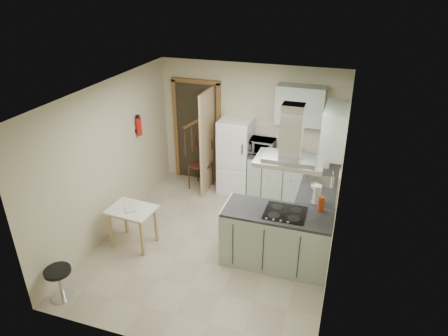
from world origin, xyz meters
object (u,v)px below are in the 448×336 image
(peninsula, at_px, (276,238))
(bentwood_chair, at_px, (201,164))
(fridge, at_px, (235,156))
(drop_leaf_table, at_px, (133,226))
(extractor_hood, at_px, (289,161))
(microwave, at_px, (261,146))
(stool, at_px, (60,283))

(peninsula, height_order, bentwood_chair, bentwood_chair)
(peninsula, bearing_deg, fridge, 121.74)
(drop_leaf_table, bearing_deg, extractor_hood, 10.10)
(extractor_hood, bearing_deg, drop_leaf_table, -174.17)
(extractor_hood, relative_size, bentwood_chair, 0.89)
(peninsula, relative_size, drop_leaf_table, 2.20)
(peninsula, bearing_deg, drop_leaf_table, -173.91)
(drop_leaf_table, distance_m, bentwood_chair, 2.17)
(peninsula, distance_m, microwave, 2.17)
(bentwood_chair, height_order, stool, bentwood_chair)
(peninsula, xyz_separation_m, bentwood_chair, (-1.92, 1.89, 0.06))
(drop_leaf_table, bearing_deg, bentwood_chair, 85.37)
(peninsula, relative_size, bentwood_chair, 1.53)
(fridge, distance_m, microwave, 0.59)
(bentwood_chair, bearing_deg, fridge, 15.10)
(peninsula, xyz_separation_m, drop_leaf_table, (-2.26, -0.24, -0.12))
(fridge, relative_size, peninsula, 0.97)
(peninsula, height_order, stool, peninsula)
(peninsula, distance_m, bentwood_chair, 2.70)
(fridge, bearing_deg, peninsula, -58.26)
(fridge, bearing_deg, microwave, -1.95)
(extractor_hood, bearing_deg, microwave, 112.54)
(drop_leaf_table, distance_m, stool, 1.41)
(extractor_hood, distance_m, bentwood_chair, 3.02)
(peninsula, bearing_deg, extractor_hood, 0.00)
(extractor_hood, height_order, microwave, extractor_hood)
(peninsula, distance_m, extractor_hood, 1.27)
(fridge, bearing_deg, extractor_hood, -56.21)
(stool, height_order, microwave, microwave)
(fridge, xyz_separation_m, microwave, (0.51, -0.02, 0.29))
(extractor_hood, relative_size, microwave, 1.82)
(drop_leaf_table, xyz_separation_m, microwave, (1.54, 2.20, 0.71))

